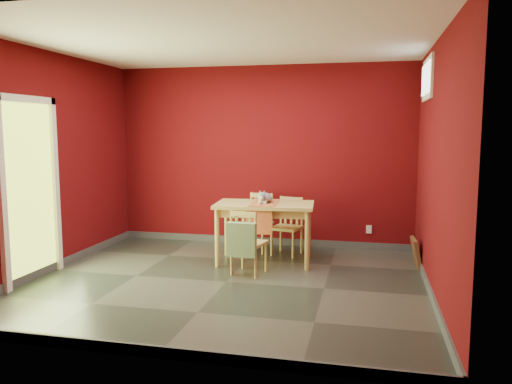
% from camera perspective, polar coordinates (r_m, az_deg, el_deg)
% --- Properties ---
extents(ground, '(4.50, 4.50, 0.00)m').
position_cam_1_polar(ground, '(5.86, -3.41, -10.21)').
color(ground, '#2D342D').
rests_on(ground, ground).
extents(room_shell, '(4.50, 4.50, 4.50)m').
position_cam_1_polar(room_shell, '(5.85, -3.41, -9.75)').
color(room_shell, '#51080B').
rests_on(room_shell, ground).
extents(doorway, '(0.06, 1.01, 2.13)m').
position_cam_1_polar(doorway, '(6.29, -24.48, 0.81)').
color(doorway, '#B7D838').
rests_on(doorway, ground).
extents(window, '(0.05, 0.90, 0.50)m').
position_cam_1_polar(window, '(6.44, 18.99, 12.12)').
color(window, white).
rests_on(window, room_shell).
extents(outlet_plate, '(0.08, 0.02, 0.12)m').
position_cam_1_polar(outlet_plate, '(7.50, 12.78, -4.18)').
color(outlet_plate, silver).
rests_on(outlet_plate, room_shell).
extents(dining_table, '(1.33, 0.84, 0.79)m').
position_cam_1_polar(dining_table, '(6.54, 0.98, -2.14)').
color(dining_table, tan).
rests_on(dining_table, ground).
extents(table_runner, '(0.39, 0.72, 0.35)m').
position_cam_1_polar(table_runner, '(6.42, 0.77, -1.90)').
color(table_runner, '#BD5D30').
rests_on(table_runner, dining_table).
extents(chair_far_left, '(0.46, 0.46, 0.83)m').
position_cam_1_polar(chair_far_left, '(7.25, 0.22, -3.40)').
color(chair_far_left, tan).
rests_on(chair_far_left, ground).
extents(chair_far_right, '(0.45, 0.45, 0.80)m').
position_cam_1_polar(chair_far_right, '(7.04, 3.66, -3.84)').
color(chair_far_right, tan).
rests_on(chair_far_right, ground).
extents(chair_near, '(0.43, 0.43, 0.79)m').
position_cam_1_polar(chair_near, '(6.05, -0.97, -5.69)').
color(chair_near, tan).
rests_on(chair_near, ground).
extents(tote_bag, '(0.34, 0.20, 0.47)m').
position_cam_1_polar(tote_bag, '(5.85, -1.66, -5.46)').
color(tote_bag, '#77A369').
rests_on(tote_bag, chair_near).
extents(cat, '(0.31, 0.42, 0.19)m').
position_cam_1_polar(cat, '(6.51, 1.00, -0.45)').
color(cat, slate).
rests_on(cat, table_runner).
extents(picture_frame, '(0.14, 0.39, 0.38)m').
position_cam_1_polar(picture_frame, '(6.70, 17.83, -6.67)').
color(picture_frame, brown).
rests_on(picture_frame, ground).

